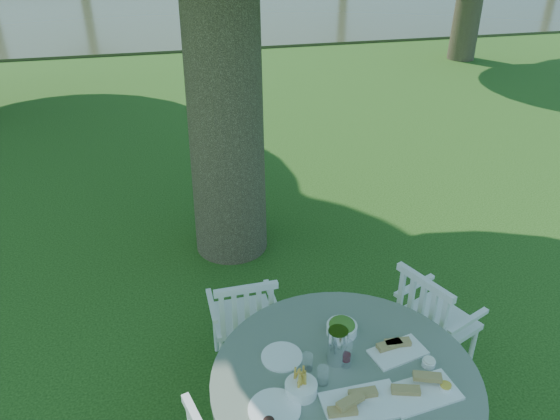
# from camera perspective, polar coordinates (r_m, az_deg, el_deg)

# --- Properties ---
(ground) EXTENTS (140.00, 140.00, 0.00)m
(ground) POSITION_cam_1_polar(r_m,az_deg,el_deg) (4.65, 0.53, -10.35)
(ground) COLOR #12360B
(ground) RESTS_ON ground
(table) EXTENTS (1.48, 1.48, 0.73)m
(table) POSITION_cam_1_polar(r_m,az_deg,el_deg) (3.22, 6.77, -18.51)
(table) COLOR black
(table) RESTS_ON ground
(chair_ne) EXTENTS (0.57, 0.59, 0.90)m
(chair_ne) POSITION_cam_1_polar(r_m,az_deg,el_deg) (3.88, 15.33, -10.89)
(chair_ne) COLOR silver
(chair_ne) RESTS_ON ground
(chair_nw) EXTENTS (0.43, 0.41, 0.83)m
(chair_nw) POSITION_cam_1_polar(r_m,az_deg,el_deg) (3.83, -3.71, -11.19)
(chair_nw) COLOR silver
(chair_nw) RESTS_ON ground
(tableware) EXTENTS (1.12, 0.84, 0.22)m
(tableware) POSITION_cam_1_polar(r_m,az_deg,el_deg) (3.11, 6.38, -16.04)
(tableware) COLOR white
(tableware) RESTS_ON table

